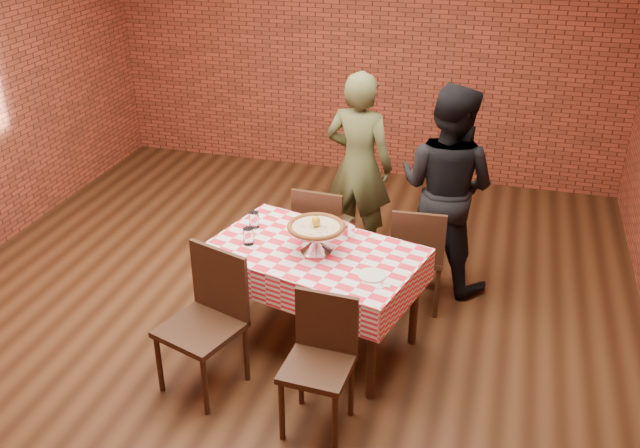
# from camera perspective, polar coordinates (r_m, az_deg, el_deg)

# --- Properties ---
(ground) EXTENTS (6.00, 6.00, 0.00)m
(ground) POSITION_cam_1_polar(r_m,az_deg,el_deg) (5.43, -3.91, -7.48)
(ground) COLOR black
(ground) RESTS_ON ground
(back_wall) EXTENTS (5.50, 0.00, 5.50)m
(back_wall) POSITION_cam_1_polar(r_m,az_deg,el_deg) (7.53, 3.52, 14.63)
(back_wall) COLOR brown
(back_wall) RESTS_ON ground
(table) EXTENTS (1.56, 1.16, 0.75)m
(table) POSITION_cam_1_polar(r_m,az_deg,el_deg) (4.95, -0.45, -5.99)
(table) COLOR #382115
(table) RESTS_ON ground
(tablecloth) EXTENTS (1.61, 1.21, 0.24)m
(tablecloth) POSITION_cam_1_polar(r_m,az_deg,el_deg) (4.81, -0.46, -3.37)
(tablecloth) COLOR red
(tablecloth) RESTS_ON table
(pizza_stand) EXTENTS (0.45, 0.45, 0.17)m
(pizza_stand) POSITION_cam_1_polar(r_m,az_deg,el_deg) (4.71, -0.33, -1.25)
(pizza_stand) COLOR silver
(pizza_stand) RESTS_ON tablecloth
(pizza) EXTENTS (0.45, 0.45, 0.03)m
(pizza) POSITION_cam_1_polar(r_m,az_deg,el_deg) (4.66, -0.33, -0.26)
(pizza) COLOR beige
(pizza) RESTS_ON pizza_stand
(lemon) EXTENTS (0.07, 0.07, 0.08)m
(lemon) POSITION_cam_1_polar(r_m,az_deg,el_deg) (4.64, -0.34, 0.22)
(lemon) COLOR yellow
(lemon) RESTS_ON pizza
(water_glass_left) EXTENTS (0.09, 0.09, 0.12)m
(water_glass_left) POSITION_cam_1_polar(r_m,az_deg,el_deg) (4.82, -5.86, -1.00)
(water_glass_left) COLOR white
(water_glass_left) RESTS_ON tablecloth
(water_glass_right) EXTENTS (0.09, 0.09, 0.12)m
(water_glass_right) POSITION_cam_1_polar(r_m,az_deg,el_deg) (5.04, -5.40, 0.35)
(water_glass_right) COLOR white
(water_glass_right) RESTS_ON tablecloth
(side_plate) EXTENTS (0.22, 0.22, 0.01)m
(side_plate) POSITION_cam_1_polar(r_m,az_deg,el_deg) (4.46, 4.25, -4.20)
(side_plate) COLOR white
(side_plate) RESTS_ON tablecloth
(sweetener_packet_a) EXTENTS (0.06, 0.05, 0.00)m
(sweetener_packet_a) POSITION_cam_1_polar(r_m,az_deg,el_deg) (4.36, 4.85, -5.12)
(sweetener_packet_a) COLOR white
(sweetener_packet_a) RESTS_ON tablecloth
(sweetener_packet_b) EXTENTS (0.05, 0.04, 0.00)m
(sweetener_packet_b) POSITION_cam_1_polar(r_m,az_deg,el_deg) (4.38, 5.43, -5.03)
(sweetener_packet_b) COLOR white
(sweetener_packet_b) RESTS_ON tablecloth
(condiment_caddy) EXTENTS (0.13, 0.12, 0.14)m
(condiment_caddy) POSITION_cam_1_polar(r_m,az_deg,el_deg) (4.90, 2.11, -0.23)
(condiment_caddy) COLOR silver
(condiment_caddy) RESTS_ON tablecloth
(chair_near_left) EXTENTS (0.58, 0.58, 0.94)m
(chair_near_left) POSITION_cam_1_polar(r_m,az_deg,el_deg) (4.56, -9.74, -8.23)
(chair_near_left) COLOR #382115
(chair_near_left) RESTS_ON ground
(chair_near_right) EXTENTS (0.41, 0.41, 0.87)m
(chair_near_right) POSITION_cam_1_polar(r_m,az_deg,el_deg) (4.21, -0.24, -11.84)
(chair_near_right) COLOR #382115
(chair_near_right) RESTS_ON ground
(chair_far_left) EXTENTS (0.43, 0.43, 0.88)m
(chair_far_left) POSITION_cam_1_polar(r_m,az_deg,el_deg) (5.63, 0.34, -0.77)
(chair_far_left) COLOR #382115
(chair_far_left) RESTS_ON ground
(chair_far_right) EXTENTS (0.42, 0.42, 0.87)m
(chair_far_right) POSITION_cam_1_polar(r_m,az_deg,el_deg) (5.40, 7.98, -2.48)
(chair_far_right) COLOR #382115
(chair_far_right) RESTS_ON ground
(diner_olive) EXTENTS (0.65, 0.47, 1.63)m
(diner_olive) POSITION_cam_1_polar(r_m,az_deg,el_deg) (5.96, 3.19, 4.78)
(diner_olive) COLOR #4C522E
(diner_olive) RESTS_ON ground
(diner_black) EXTENTS (0.98, 0.88, 1.67)m
(diner_black) POSITION_cam_1_polar(r_m,az_deg,el_deg) (5.56, 10.26, 2.90)
(diner_black) COLOR black
(diner_black) RESTS_ON ground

